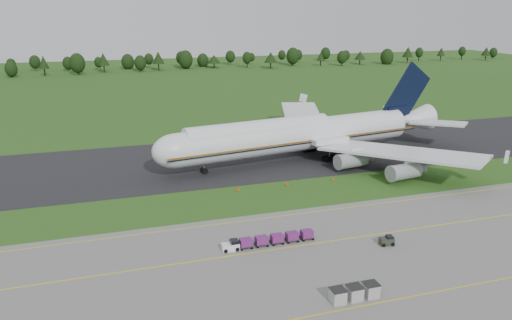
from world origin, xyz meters
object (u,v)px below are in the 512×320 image
object	(u,v)px
baggage_train	(267,240)
utility_cart	(387,241)
uld_row	(355,293)
aircraft	(303,134)
edge_markers	(287,185)

from	to	relation	value
baggage_train	utility_cart	xyz separation A→B (m)	(18.15, -5.71, -0.25)
uld_row	baggage_train	bearing A→B (deg)	107.63
baggage_train	aircraft	bearing A→B (deg)	60.96
aircraft	uld_row	xyz separation A→B (m)	(-17.98, -60.88, -5.46)
aircraft	baggage_train	distance (m)	49.22
aircraft	edge_markers	distance (m)	21.66
utility_cart	edge_markers	distance (m)	31.15
baggage_train	utility_cart	bearing A→B (deg)	-17.45
baggage_train	uld_row	bearing A→B (deg)	-72.37
uld_row	edge_markers	xyz separation A→B (m)	(7.21, 43.13, -0.73)
baggage_train	utility_cart	size ratio (longest dim) A/B	6.57
uld_row	edge_markers	size ratio (longest dim) A/B	0.30
utility_cart	baggage_train	bearing A→B (deg)	162.55
utility_cart	uld_row	distance (m)	17.55
edge_markers	uld_row	bearing A→B (deg)	-99.49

